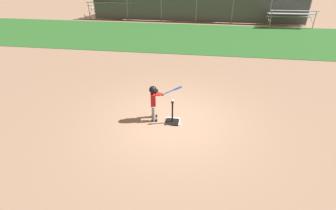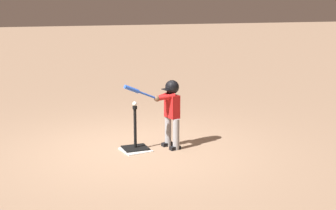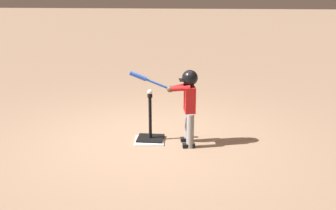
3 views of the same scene
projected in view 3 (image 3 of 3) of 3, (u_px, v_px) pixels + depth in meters
The scene contains 5 objects.
ground_plane at pixel (149, 141), 6.11m from camera, with size 90.00×90.00×0.00m, color #93755B.
home_plate at pixel (149, 140), 6.10m from camera, with size 0.44×0.44×0.02m, color white.
batting_tee at pixel (150, 133), 6.11m from camera, with size 0.40×0.36×0.74m.
batter_child at pixel (187, 98), 5.76m from camera, with size 0.98×0.38×1.15m.
baseball at pixel (150, 92), 5.92m from camera, with size 0.07×0.07×0.07m, color white.
Camera 3 is at (-0.89, 5.65, 2.25)m, focal length 42.00 mm.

